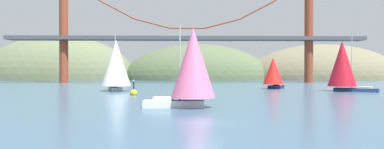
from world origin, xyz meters
name	(u,v)px	position (x,y,z in m)	size (l,w,h in m)	color
ground_plane	(205,123)	(0.00, 0.00, 0.00)	(360.00, 360.00, 0.00)	#385670
headland_left	(59,80)	(-55.00, 135.00, 0.00)	(66.34, 44.00, 37.99)	#5B6647
headland_center	(198,80)	(5.00, 135.00, 0.00)	(64.45, 44.00, 30.95)	#4C5B3D
headland_right	(322,80)	(60.00, 135.00, 0.00)	(69.13, 44.00, 31.02)	#6B664C
suspension_bridge	(187,34)	(0.00, 95.00, 16.00)	(116.36, 6.00, 36.02)	brown
sailboat_crimson_sail	(343,65)	(28.55, 42.06, 5.01)	(9.55, 7.96, 10.87)	navy
sailboat_pink_spinnaker	(192,65)	(-0.65, 11.63, 4.46)	(7.68, 4.88, 8.67)	white
sailboat_white_mainsail	(116,64)	(-14.21, 43.62, 5.10)	(6.73, 10.20, 10.95)	#B7B2A8
sailboat_red_spinnaker	(273,72)	(17.93, 52.29, 3.63)	(6.42, 7.55, 7.33)	#191E4C
channel_buoy	(134,93)	(-9.41, 32.28, 0.37)	(1.10, 1.10, 2.64)	gold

